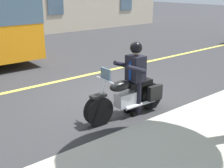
% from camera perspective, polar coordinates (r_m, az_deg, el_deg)
% --- Properties ---
extents(ground_plane, '(80.00, 80.00, 0.00)m').
position_cam_1_polar(ground_plane, '(8.12, -0.68, -2.26)').
color(ground_plane, '#333335').
extents(lane_center_stripe, '(60.00, 0.16, 0.01)m').
position_cam_1_polar(lane_center_stripe, '(9.68, -8.01, 1.09)').
color(lane_center_stripe, '#E5DB4C').
rests_on(lane_center_stripe, ground_plane).
extents(motorcycle_main, '(2.21, 0.62, 1.26)m').
position_cam_1_polar(motorcycle_main, '(6.75, 3.24, -2.62)').
color(motorcycle_main, black).
rests_on(motorcycle_main, ground_plane).
extents(rider_main, '(0.63, 0.56, 1.74)m').
position_cam_1_polar(rider_main, '(6.69, 4.56, 2.41)').
color(rider_main, black).
rests_on(rider_main, ground_plane).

